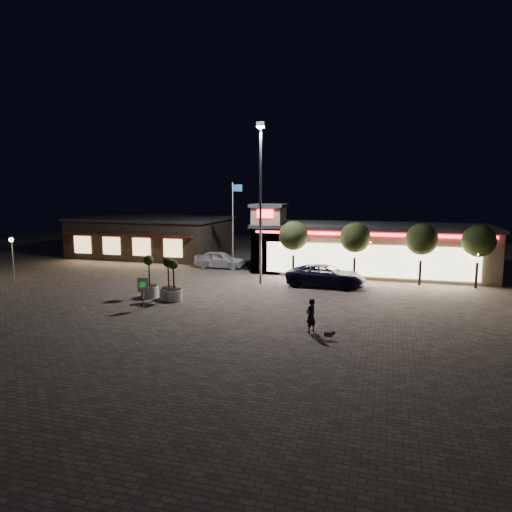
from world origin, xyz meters
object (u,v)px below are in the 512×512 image
(pedestrian, at_px, (311,316))
(planter_mid, at_px, (169,286))
(pickup_truck, at_px, (326,276))
(planter_left, at_px, (150,284))
(valet_sign, at_px, (143,287))
(white_sedan, at_px, (220,260))

(pedestrian, distance_m, planter_mid, 11.34)
(planter_mid, bearing_deg, pedestrian, -23.48)
(pickup_truck, xyz_separation_m, planter_mid, (-9.62, -7.10, 0.05))
(planter_mid, bearing_deg, planter_left, 176.24)
(pickup_truck, xyz_separation_m, valet_sign, (-9.91, -9.95, 0.55))
(planter_mid, distance_m, valet_sign, 2.90)
(white_sedan, relative_size, planter_left, 1.62)
(planter_left, xyz_separation_m, valet_sign, (1.21, -2.94, 0.48))
(pickup_truck, height_order, planter_mid, planter_mid)
(planter_mid, bearing_deg, valet_sign, -95.71)
(white_sedan, bearing_deg, pickup_truck, -117.41)
(planter_mid, xyz_separation_m, valet_sign, (-0.28, -2.84, 0.51))
(pickup_truck, distance_m, planter_left, 13.14)
(pedestrian, bearing_deg, white_sedan, -113.55)
(planter_mid, bearing_deg, white_sedan, 95.08)
(pickup_truck, relative_size, planter_mid, 2.10)
(planter_left, bearing_deg, pickup_truck, 32.20)
(planter_left, distance_m, valet_sign, 3.22)
(white_sedan, height_order, planter_left, planter_left)
(valet_sign, bearing_deg, pedestrian, -8.89)
(pedestrian, relative_size, planter_mid, 0.61)
(planter_left, bearing_deg, pedestrian, -21.20)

